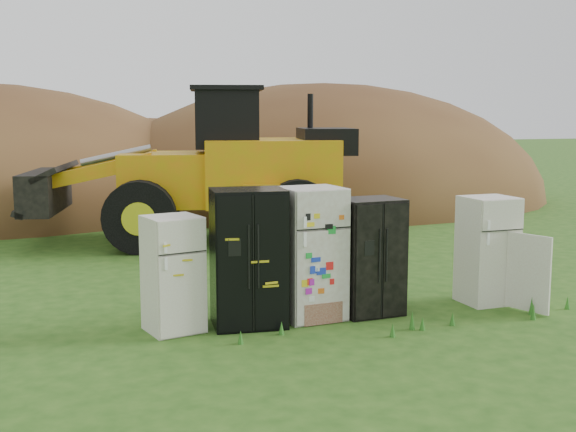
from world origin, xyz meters
name	(u,v)px	position (x,y,z in m)	size (l,w,h in m)	color
ground	(349,314)	(0.00, 0.00, 0.00)	(120.00, 120.00, 0.00)	#224913
fridge_leftmost	(173,274)	(-2.53, 0.02, 0.78)	(0.68, 0.66, 1.55)	silver
fridge_black_side	(248,258)	(-1.51, -0.03, 0.94)	(0.98, 0.78, 1.88)	black
fridge_sticker	(311,253)	(-0.57, 0.03, 0.93)	(0.83, 0.77, 1.87)	silver
fridge_dark_mid	(370,256)	(0.31, -0.03, 0.84)	(0.86, 0.70, 1.68)	black
fridge_open_door	(487,250)	(2.27, -0.04, 0.82)	(0.74, 0.69, 1.64)	silver
wheel_loader	(188,165)	(-1.09, 6.58, 1.74)	(7.20, 2.92, 3.49)	orange
dirt_mound_right	(323,201)	(4.56, 12.75, 0.00)	(15.37, 11.27, 7.74)	#462916
dirt_mound_back	(130,190)	(-1.13, 18.51, 0.00)	(17.88, 11.92, 5.49)	#462916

